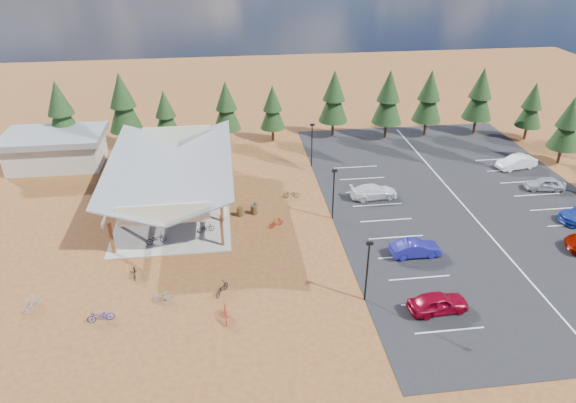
{
  "coord_description": "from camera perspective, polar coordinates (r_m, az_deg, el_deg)",
  "views": [
    {
      "loc": [
        -4.5,
        -39.15,
        24.95
      ],
      "look_at": [
        0.73,
        1.82,
        2.25
      ],
      "focal_mm": 32.0,
      "sensor_mm": 36.0,
      "label": 1
    }
  ],
  "objects": [
    {
      "name": "car_0",
      "position": [
        39.15,
        16.34,
        -10.72
      ],
      "size": [
        4.54,
        2.16,
        1.5
      ],
      "primitive_type": "imported",
      "rotation": [
        0.0,
        0.0,
        1.66
      ],
      "color": "maroon",
      "rests_on": "asphalt_lot"
    },
    {
      "name": "pine_0",
      "position": [
        66.04,
        -23.95,
        9.24
      ],
      "size": [
        3.91,
        3.91,
        9.1
      ],
      "color": "#382314",
      "rests_on": "ground"
    },
    {
      "name": "ground",
      "position": [
        46.64,
        -0.6,
        -3.55
      ],
      "size": [
        140.0,
        140.0,
        0.0
      ],
      "primitive_type": "plane",
      "color": "brown",
      "rests_on": "ground"
    },
    {
      "name": "pine_2",
      "position": [
        64.39,
        -13.46,
        9.49
      ],
      "size": [
        3.17,
        3.17,
        7.39
      ],
      "color": "#382314",
      "rests_on": "ground"
    },
    {
      "name": "car_9",
      "position": [
        64.02,
        24.05,
        4.02
      ],
      "size": [
        4.79,
        2.39,
        1.51
      ],
      "primitive_type": "imported",
      "rotation": [
        0.0,
        0.0,
        -1.39
      ],
      "color": "white",
      "rests_on": "asphalt_lot"
    },
    {
      "name": "pine_1",
      "position": [
        65.71,
        -17.88,
        10.42
      ],
      "size": [
        4.04,
        4.04,
        9.4
      ],
      "color": "#382314",
      "rests_on": "ground"
    },
    {
      "name": "bike_1",
      "position": [
        50.9,
        -16.42,
        -1.08
      ],
      "size": [
        1.71,
        0.91,
        0.99
      ],
      "primitive_type": "imported",
      "rotation": [
        0.0,
        0.0,
        1.85
      ],
      "color": "#93969B",
      "rests_on": "concrete_pad"
    },
    {
      "name": "car_3",
      "position": [
        52.86,
        9.51,
        1.1
      ],
      "size": [
        4.91,
        2.25,
        1.39
      ],
      "primitive_type": "imported",
      "rotation": [
        0.0,
        0.0,
        1.63
      ],
      "color": "silver",
      "rests_on": "asphalt_lot"
    },
    {
      "name": "bike_5",
      "position": [
        49.37,
        -10.65,
        -1.38
      ],
      "size": [
        1.54,
        0.66,
        0.9
      ],
      "primitive_type": "imported",
      "rotation": [
        0.0,
        0.0,
        1.41
      ],
      "color": "#9CA1A6",
      "rests_on": "concrete_pad"
    },
    {
      "name": "lamp_post_0",
      "position": [
        37.72,
        8.82,
        -7.24
      ],
      "size": [
        0.5,
        0.25,
        5.14
      ],
      "color": "black",
      "rests_on": "ground"
    },
    {
      "name": "pine_8",
      "position": [
        71.59,
        20.58,
        11.11
      ],
      "size": [
        3.78,
        3.78,
        8.8
      ],
      "color": "#382314",
      "rests_on": "ground"
    },
    {
      "name": "bike_pavilion",
      "position": [
        51.05,
        -12.81,
        3.59
      ],
      "size": [
        11.65,
        19.4,
        4.97
      ],
      "color": "#543118",
      "rests_on": "concrete_pad"
    },
    {
      "name": "pine_13",
      "position": [
        72.31,
        25.47,
        9.64
      ],
      "size": [
        3.21,
        3.21,
        7.49
      ],
      "color": "#382314",
      "rests_on": "ground"
    },
    {
      "name": "bike_7",
      "position": [
        57.71,
        -10.4,
        3.31
      ],
      "size": [
        1.65,
        0.81,
        0.96
      ],
      "primitive_type": "imported",
      "rotation": [
        0.0,
        0.0,
        1.33
      ],
      "color": "maroon",
      "rests_on": "concrete_pad"
    },
    {
      "name": "asphalt_lot",
      "position": [
        54.1,
        18.85,
        -0.33
      ],
      "size": [
        27.0,
        44.0,
        0.04
      ],
      "primitive_type": "cube",
      "color": "black",
      "rests_on": "ground"
    },
    {
      "name": "bike_15",
      "position": [
        47.37,
        -1.3,
        -2.35
      ],
      "size": [
        1.53,
        1.15,
        0.92
      ],
      "primitive_type": "imported",
      "rotation": [
        0.0,
        0.0,
        2.1
      ],
      "color": "maroon",
      "rests_on": "ground"
    },
    {
      "name": "bike_14",
      "position": [
        50.14,
        -3.59,
        -0.49
      ],
      "size": [
        0.86,
        1.88,
        0.96
      ],
      "primitive_type": "imported",
      "rotation": [
        0.0,
        0.0,
        0.12
      ],
      "color": "#1F4792",
      "rests_on": "ground"
    },
    {
      "name": "bike_12",
      "position": [
        39.72,
        -7.37,
        -9.59
      ],
      "size": [
        1.39,
        1.74,
        0.88
      ],
      "primitive_type": "imported",
      "rotation": [
        0.0,
        0.0,
        2.58
      ],
      "color": "black",
      "rests_on": "ground"
    },
    {
      "name": "bike_2",
      "position": [
        55.78,
        -13.97,
        2.0
      ],
      "size": [
        1.98,
        0.86,
        1.01
      ],
      "primitive_type": "imported",
      "rotation": [
        0.0,
        0.0,
        1.68
      ],
      "color": "#203B94",
      "rests_on": "concrete_pad"
    },
    {
      "name": "outbuilding",
      "position": [
        64.59,
        -24.41,
        5.35
      ],
      "size": [
        11.0,
        7.0,
        3.9
      ],
      "color": "#ADA593",
      "rests_on": "ground"
    },
    {
      "name": "car_8",
      "position": [
        60.09,
        26.62,
        1.77
      ],
      "size": [
        4.22,
        2.29,
        1.36
      ],
      "primitive_type": "imported",
      "rotation": [
        0.0,
        0.0,
        -1.75
      ],
      "color": "#A1A4A8",
      "rests_on": "asphalt_lot"
    },
    {
      "name": "trash_bin_0",
      "position": [
        49.32,
        -5.38,
        -1.14
      ],
      "size": [
        0.6,
        0.6,
        0.9
      ],
      "primitive_type": "cylinder",
      "color": "#412D17",
      "rests_on": "ground"
    },
    {
      "name": "bike_10",
      "position": [
        39.26,
        -20.12,
        -11.86
      ],
      "size": [
        1.97,
        0.94,
        1.0
      ],
      "primitive_type": "imported",
      "rotation": [
        0.0,
        0.0,
        4.86
      ],
      "color": "#111690",
      "rests_on": "ground"
    },
    {
      "name": "pine_3",
      "position": [
        64.57,
        -6.89,
        10.48
      ],
      "size": [
        3.44,
        3.44,
        8.0
      ],
      "color": "#382314",
      "rests_on": "ground"
    },
    {
      "name": "bike_9",
      "position": [
        42.31,
        -26.61,
        -10.12
      ],
      "size": [
        1.24,
        1.66,
        0.99
      ],
      "primitive_type": "imported",
      "rotation": [
        0.0,
        0.0,
        2.61
      ],
      "color": "gray",
      "rests_on": "ground"
    },
    {
      "name": "pine_12",
      "position": [
        66.32,
        28.69,
        7.61
      ],
      "size": [
        3.43,
        3.43,
        7.99
      ],
      "color": "#382314",
      "rests_on": "ground"
    },
    {
      "name": "pine_4",
      "position": [
        65.03,
        -1.73,
        10.41
      ],
      "size": [
        3.14,
        3.14,
        7.31
      ],
      "color": "#382314",
      "rests_on": "ground"
    },
    {
      "name": "bike_3",
      "position": [
        58.96,
        -13.8,
        3.58
      ],
      "size": [
        1.89,
        0.79,
        1.1
      ],
      "primitive_type": "imported",
      "rotation": [
        0.0,
        0.0,
        1.42
      ],
      "color": "maroon",
      "rests_on": "concrete_pad"
    },
    {
      "name": "bike_16",
      "position": [
        52.28,
        0.37,
        0.82
      ],
      "size": [
        1.67,
        0.64,
        0.86
      ],
      "primitive_type": "imported",
      "rotation": [
        0.0,
        0.0,
        4.67
      ],
      "color": "black",
      "rests_on": "ground"
    },
    {
      "name": "bike_11",
      "position": [
        37.35,
        -6.95,
        -12.26
      ],
      "size": [
        0.63,
        1.86,
        1.1
      ],
      "primitive_type": "imported",
      "rotation": [
        0.0,
        0.0,
        0.06
      ],
      "color": "maroon",
      "rests_on": "ground"
    },
    {
      "name": "lamp_post_1",
      "position": [
        47.61,
        5.08,
        1.18
      ],
      "size": [
        0.5,
        0.25,
        5.14
      ],
      "color": "black",
      "rests_on": "ground"
    },
    {
      "name": "car_1",
      "position": [
        44.57,
        13.98,
        -5.08
      ],
      "size": [
        4.29,
        1.56,
        1.41
      ],
      "primitive_type": "imported",
      "rotation": [
        0.0,
        0.0,
        1.59
      ],
      "color": "navy",
      "rests_on": "asphalt_lot"
    },
    {
      "name": "bike_13",
      "position": [
        39.77,
        -13.75,
        -10.24
      ],
      "size": [
        1.48,
        0.45,
        0.88
      ],
      "primitive_type": "imported",
      "rotation": [
        0.0,
        0.0,
        4.69
      ],
      "color": "#96969D",
      "rests_on": "ground"
    },
    {
      "name": "lamp_post_2",
      "position": [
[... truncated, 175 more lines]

